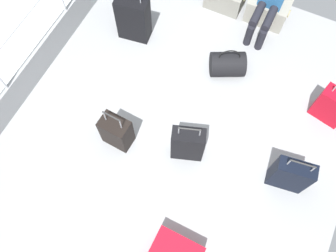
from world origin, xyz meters
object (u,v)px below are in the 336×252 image
(passenger_seated, at_px, (270,1))
(duffel_bag, at_px, (227,64))
(suitcase_3, at_px, (133,18))
(cargo_crate_1, at_px, (268,10))
(suitcase_1, at_px, (332,106))
(suitcase_2, at_px, (290,175))
(paper_cup, at_px, (218,94))
(suitcase_4, at_px, (188,144))
(suitcase_5, at_px, (117,132))

(passenger_seated, relative_size, duffel_bag, 1.86)
(passenger_seated, xyz_separation_m, suitcase_3, (-1.66, -0.95, -0.20))
(cargo_crate_1, height_order, suitcase_1, suitcase_1)
(cargo_crate_1, bearing_deg, suitcase_2, -65.36)
(cargo_crate_1, distance_m, paper_cup, 1.58)
(suitcase_3, relative_size, suitcase_4, 1.13)
(suitcase_3, height_order, paper_cup, suitcase_3)
(suitcase_4, bearing_deg, suitcase_2, 8.04)
(cargo_crate_1, relative_size, suitcase_1, 0.93)
(cargo_crate_1, xyz_separation_m, suitcase_1, (1.29, -1.21, 0.08))
(suitcase_5, bearing_deg, passenger_seated, 67.64)
(passenger_seated, relative_size, paper_cup, 10.78)
(paper_cup, bearing_deg, suitcase_1, 14.24)
(cargo_crate_1, height_order, paper_cup, cargo_crate_1)
(suitcase_4, relative_size, paper_cup, 8.11)
(suitcase_4, bearing_deg, passenger_seated, 85.76)
(passenger_seated, relative_size, suitcase_3, 1.18)
(suitcase_4, bearing_deg, suitcase_1, 41.90)
(cargo_crate_1, bearing_deg, duffel_bag, -99.21)
(paper_cup, bearing_deg, suitcase_4, -92.62)
(cargo_crate_1, height_order, suitcase_3, suitcase_3)
(passenger_seated, height_order, suitcase_1, passenger_seated)
(suitcase_2, bearing_deg, passenger_seated, 116.42)
(suitcase_2, bearing_deg, suitcase_1, 79.38)
(duffel_bag, bearing_deg, suitcase_1, -2.77)
(cargo_crate_1, relative_size, suitcase_5, 0.86)
(suitcase_1, distance_m, paper_cup, 1.48)
(suitcase_1, bearing_deg, duffel_bag, 177.23)
(cargo_crate_1, height_order, suitcase_2, suitcase_2)
(passenger_seated, relative_size, suitcase_2, 1.39)
(passenger_seated, distance_m, suitcase_2, 2.43)
(suitcase_4, bearing_deg, duffel_bag, 90.45)
(passenger_seated, height_order, suitcase_4, passenger_seated)
(suitcase_3, bearing_deg, cargo_crate_1, 34.38)
(paper_cup, bearing_deg, cargo_crate_1, 85.26)
(suitcase_1, height_order, suitcase_5, suitcase_5)
(suitcase_3, height_order, suitcase_5, suitcase_3)
(suitcase_5, bearing_deg, suitcase_2, 10.44)
(paper_cup, bearing_deg, passenger_seated, 84.64)
(suitcase_1, xyz_separation_m, paper_cup, (-1.42, -0.36, -0.22))
(passenger_seated, bearing_deg, suitcase_1, -38.61)
(suitcase_2, xyz_separation_m, duffel_bag, (-1.26, 1.21, -0.14))
(suitcase_2, xyz_separation_m, paper_cup, (-1.21, 0.78, -0.27))
(cargo_crate_1, bearing_deg, passenger_seated, -90.00)
(duffel_bag, bearing_deg, paper_cup, -82.82)
(passenger_seated, height_order, paper_cup, passenger_seated)
(suitcase_3, height_order, suitcase_4, suitcase_3)
(cargo_crate_1, distance_m, suitcase_5, 2.94)
(passenger_seated, xyz_separation_m, suitcase_2, (1.08, -2.17, -0.25))
(suitcase_1, relative_size, suitcase_2, 0.88)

